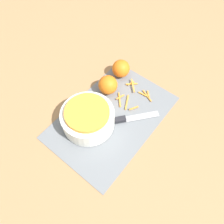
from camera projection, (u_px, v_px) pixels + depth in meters
name	position (u px, v px, depth m)	size (l,w,h in m)	color
ground_plane	(112.00, 117.00, 0.80)	(4.00, 4.00, 0.00)	#9E754C
cutting_board	(112.00, 117.00, 0.79)	(0.46, 0.30, 0.01)	slate
bowl_speckled	(88.00, 118.00, 0.74)	(0.18, 0.18, 0.08)	silver
knife	(117.00, 120.00, 0.78)	(0.19, 0.16, 0.02)	#232328
orange_left	(108.00, 85.00, 0.82)	(0.07, 0.07, 0.07)	orange
orange_right	(121.00, 69.00, 0.87)	(0.07, 0.07, 0.07)	orange
peel_pile	(133.00, 94.00, 0.84)	(0.13, 0.13, 0.01)	orange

